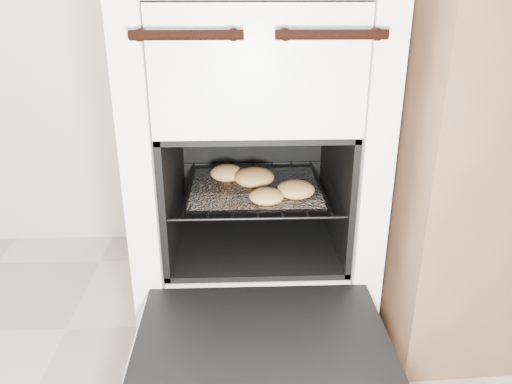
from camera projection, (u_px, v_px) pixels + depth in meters
stove at (254, 156)px, 1.29m from camera, size 0.56×0.62×0.86m
oven_door at (263, 349)px, 0.95m from camera, size 0.50×0.39×0.04m
oven_rack at (255, 187)px, 1.26m from camera, size 0.41×0.39×0.01m
foil_sheet at (255, 188)px, 1.24m from camera, size 0.32×0.28×0.01m
baked_rolls at (260, 182)px, 1.22m from camera, size 0.28×0.25×0.04m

